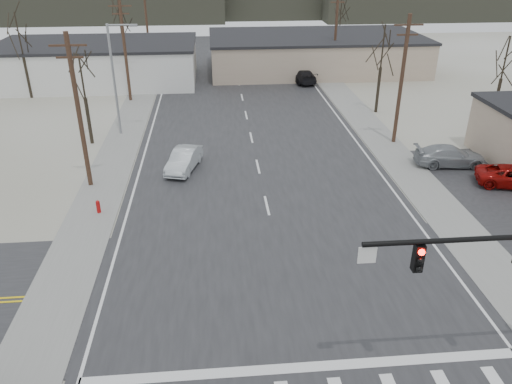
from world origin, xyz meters
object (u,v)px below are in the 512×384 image
(car_far_a, at_px, (302,75))
(car_parked_silver, at_px, (450,156))
(fire_hydrant, at_px, (98,207))
(sedan_crossing, at_px, (184,160))
(car_far_b, at_px, (187,63))

(car_far_a, xyz_separation_m, car_parked_silver, (6.60, -24.69, -0.04))
(fire_hydrant, bearing_deg, car_far_a, 59.46)
(car_parked_silver, bearing_deg, sedan_crossing, 92.58)
(car_far_a, xyz_separation_m, car_far_b, (-13.46, 8.56, -0.16))
(car_far_b, distance_m, car_parked_silver, 38.83)
(fire_hydrant, relative_size, car_far_b, 0.24)
(sedan_crossing, bearing_deg, car_parked_silver, 12.90)
(car_far_b, bearing_deg, car_far_a, -37.83)
(fire_hydrant, distance_m, car_far_b, 38.46)
(sedan_crossing, distance_m, car_far_b, 32.26)
(car_far_a, height_order, car_parked_silver, car_far_a)
(fire_hydrant, xyz_separation_m, car_far_a, (17.52, 29.69, 0.36))
(sedan_crossing, xyz_separation_m, car_far_b, (-0.84, 32.25, -0.13))
(sedan_crossing, height_order, car_far_b, sedan_crossing)
(car_parked_silver, bearing_deg, car_far_a, 20.52)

